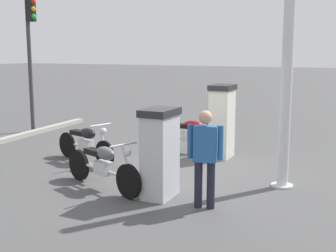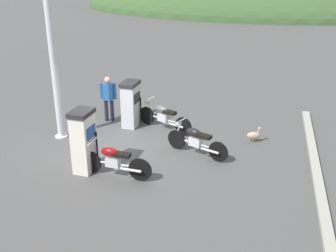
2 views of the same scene
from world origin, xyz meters
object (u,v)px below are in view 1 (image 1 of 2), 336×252
object	(u,v)px
motorcycle_far_pump	(103,165)
motorcycle_extra	(86,142)
canopy_support_pole	(287,64)
attendant_person	(205,153)
fuel_pump_far	(160,153)
roadside_traffic_light	(30,42)
motorcycle_near_pump	(189,134)
fuel_pump_near	(222,121)

from	to	relation	value
motorcycle_far_pump	motorcycle_extra	size ratio (longest dim) A/B	1.06
motorcycle_far_pump	canopy_support_pole	size ratio (longest dim) A/B	0.43
motorcycle_far_pump	attendant_person	xyz separation A→B (m)	(-2.02, 0.13, 0.45)
motorcycle_extra	canopy_support_pole	size ratio (longest dim) A/B	0.41
fuel_pump_far	motorcycle_far_pump	size ratio (longest dim) A/B	0.76
fuel_pump_far	motorcycle_extra	bearing A→B (deg)	-29.19
roadside_traffic_light	motorcycle_far_pump	bearing A→B (deg)	142.54
motorcycle_far_pump	motorcycle_extra	world-z (taller)	motorcycle_far_pump
motorcycle_near_pump	canopy_support_pole	distance (m)	3.66
fuel_pump_far	attendant_person	bearing A→B (deg)	168.66
motorcycle_far_pump	attendant_person	world-z (taller)	attendant_person
fuel_pump_far	motorcycle_far_pump	distance (m)	1.18
fuel_pump_near	motorcycle_far_pump	world-z (taller)	fuel_pump_near
motorcycle_extra	roadside_traffic_light	size ratio (longest dim) A/B	0.47
motorcycle_extra	fuel_pump_far	bearing A→B (deg)	150.81
motorcycle_near_pump	attendant_person	xyz separation A→B (m)	(-1.74, 3.49, 0.43)
motorcycle_extra	roadside_traffic_light	xyz separation A→B (m)	(3.76, -2.50, 2.29)
fuel_pump_near	motorcycle_near_pump	xyz separation A→B (m)	(0.85, -0.07, -0.40)
attendant_person	canopy_support_pole	size ratio (longest dim) A/B	0.34
attendant_person	canopy_support_pole	xyz separation A→B (m)	(-0.89, -1.69, 1.37)
motorcycle_near_pump	motorcycle_extra	size ratio (longest dim) A/B	1.06
motorcycle_far_pump	canopy_support_pole	distance (m)	3.77
fuel_pump_near	roadside_traffic_light	bearing A→B (deg)	-6.40
fuel_pump_far	roadside_traffic_light	distance (m)	7.73
canopy_support_pole	roadside_traffic_light	bearing A→B (deg)	-16.67
attendant_person	canopy_support_pole	bearing A→B (deg)	-117.87
motorcycle_far_pump	roadside_traffic_light	world-z (taller)	roadside_traffic_light
attendant_person	fuel_pump_near	bearing A→B (deg)	-75.39
fuel_pump_far	motorcycle_extra	xyz separation A→B (m)	(2.58, -1.44, -0.31)
motorcycle_near_pump	attendant_person	size ratio (longest dim) A/B	1.29
fuel_pump_near	roadside_traffic_light	world-z (taller)	roadside_traffic_light
motorcycle_extra	canopy_support_pole	bearing A→B (deg)	-179.08
fuel_pump_far	roadside_traffic_light	world-z (taller)	roadside_traffic_light
fuel_pump_far	motorcycle_far_pump	xyz separation A→B (m)	(1.13, 0.05, -0.34)
motorcycle_extra	canopy_support_pole	xyz separation A→B (m)	(-4.37, -0.07, 1.80)
fuel_pump_near	roadside_traffic_light	distance (m)	6.66
motorcycle_near_pump	motorcycle_extra	distance (m)	2.54
fuel_pump_near	canopy_support_pole	world-z (taller)	canopy_support_pole
fuel_pump_near	motorcycle_extra	xyz separation A→B (m)	(2.58, 1.79, -0.40)
motorcycle_extra	attendant_person	distance (m)	3.86
motorcycle_far_pump	roadside_traffic_light	distance (m)	6.97
motorcycle_far_pump	canopy_support_pole	bearing A→B (deg)	-151.76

